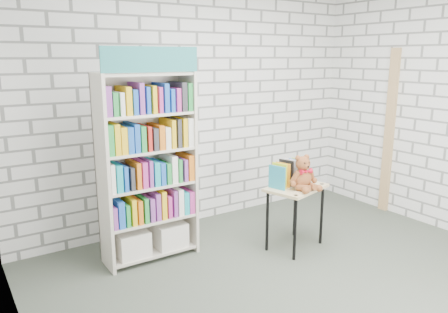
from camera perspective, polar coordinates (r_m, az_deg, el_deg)
ground at (r=4.12m, az=11.52°, el=-16.35°), size 4.50×4.50×0.00m
room_shell at (r=3.61m, az=12.81°, el=9.26°), size 4.52×4.02×2.81m
bookshelf at (r=4.32m, az=-9.94°, el=-1.27°), size 0.93×0.36×2.08m
display_table at (r=4.64m, az=9.36°, el=-4.99°), size 0.72×0.58×0.68m
table_books at (r=4.63m, az=8.40°, el=-2.09°), size 0.47×0.30×0.26m
teddy_bear at (r=4.50m, az=10.33°, el=-2.46°), size 0.33×0.31×0.35m
door_trim at (r=6.00m, az=20.78°, el=3.03°), size 0.05×0.12×2.10m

